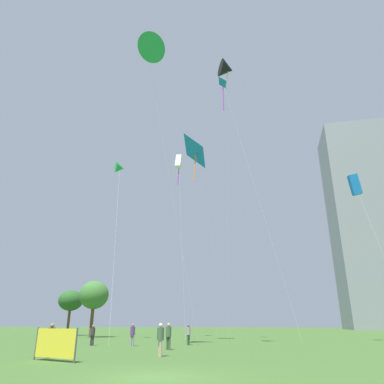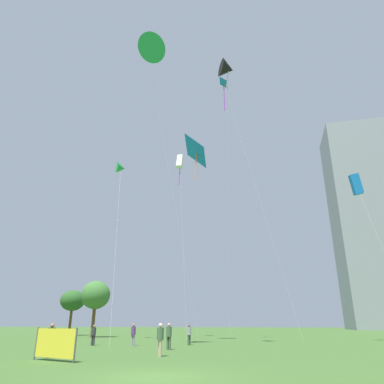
% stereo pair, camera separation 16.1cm
% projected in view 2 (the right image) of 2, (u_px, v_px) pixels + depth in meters
% --- Properties ---
extents(ground, '(280.00, 280.00, 0.00)m').
position_uv_depth(ground, '(153.00, 377.00, 12.05)').
color(ground, '#3D6028').
extents(person_standing_0, '(0.38, 0.38, 1.71)m').
position_uv_depth(person_standing_0, '(51.00, 338.00, 18.92)').
color(person_standing_0, '#3F593F').
rests_on(person_standing_0, ground).
extents(person_standing_1, '(0.38, 0.38, 1.72)m').
position_uv_depth(person_standing_1, '(160.00, 337.00, 19.60)').
color(person_standing_1, tan).
rests_on(person_standing_1, ground).
extents(person_standing_2, '(0.36, 0.36, 1.61)m').
position_uv_depth(person_standing_2, '(189.00, 333.00, 29.42)').
color(person_standing_2, '#3F593F').
rests_on(person_standing_2, ground).
extents(person_standing_3, '(0.35, 0.35, 1.58)m').
position_uv_depth(person_standing_3, '(94.00, 333.00, 28.97)').
color(person_standing_3, '#2D2D33').
rests_on(person_standing_3, ground).
extents(person_standing_4, '(0.38, 0.38, 1.71)m').
position_uv_depth(person_standing_4, '(169.00, 334.00, 24.49)').
color(person_standing_4, '#3F593F').
rests_on(person_standing_4, ground).
extents(person_standing_5, '(0.37, 0.37, 1.66)m').
position_uv_depth(person_standing_5, '(133.00, 333.00, 28.32)').
color(person_standing_5, gray).
rests_on(person_standing_5, ground).
extents(kite_flying_0, '(5.05, 9.90, 20.53)m').
position_uv_depth(kite_flying_0, '(121.00, 168.00, 44.00)').
color(kite_flying_0, silver).
rests_on(kite_flying_0, ground).
extents(kite_flying_1, '(7.26, 1.43, 30.72)m').
position_uv_depth(kite_flying_1, '(225.00, 90.00, 44.49)').
color(kite_flying_1, silver).
rests_on(kite_flying_1, ground).
extents(kite_flying_2, '(2.23, 3.65, 24.17)m').
position_uv_depth(kite_flying_2, '(180.00, 162.00, 50.02)').
color(kite_flying_2, silver).
rests_on(kite_flying_2, ground).
extents(kite_flying_3, '(4.60, 6.24, 21.71)m').
position_uv_depth(kite_flying_3, '(196.00, 152.00, 41.12)').
color(kite_flying_3, silver).
rests_on(kite_flying_3, ground).
extents(kite_flying_5, '(6.00, 6.55, 27.53)m').
position_uv_depth(kite_flying_5, '(147.00, 50.00, 33.35)').
color(kite_flying_5, silver).
rests_on(kite_flying_5, ground).
extents(kite_flying_6, '(2.32, 6.65, 26.18)m').
position_uv_depth(kite_flying_6, '(227.00, 69.00, 34.86)').
color(kite_flying_6, silver).
rests_on(kite_flying_6, ground).
extents(kite_flying_7, '(2.59, 4.01, 16.57)m').
position_uv_depth(kite_flying_7, '(356.00, 184.00, 37.19)').
color(kite_flying_7, silver).
rests_on(kite_flying_7, ground).
extents(park_tree_0, '(3.71, 3.71, 6.91)m').
position_uv_depth(park_tree_0, '(96.00, 295.00, 46.05)').
color(park_tree_0, brown).
rests_on(park_tree_0, ground).
extents(park_tree_1, '(3.53, 3.53, 6.26)m').
position_uv_depth(park_tree_1, '(73.00, 301.00, 52.01)').
color(park_tree_1, brown).
rests_on(park_tree_1, ground).
extents(distant_highrise_0, '(24.72, 16.79, 57.91)m').
position_uv_depth(distant_highrise_0, '(380.00, 221.00, 101.10)').
color(distant_highrise_0, gray).
rests_on(distant_highrise_0, ground).
extents(event_banner, '(2.80, 1.10, 1.52)m').
position_uv_depth(event_banner, '(55.00, 343.00, 17.24)').
color(event_banner, '#4C4C4C').
rests_on(event_banner, ground).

